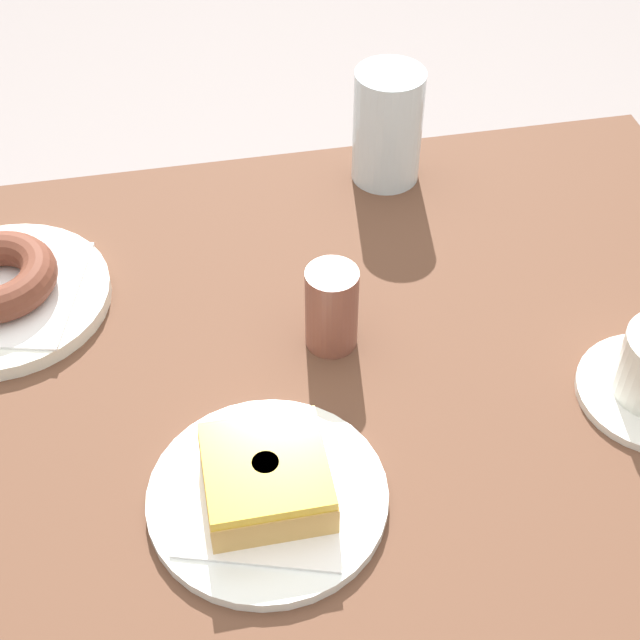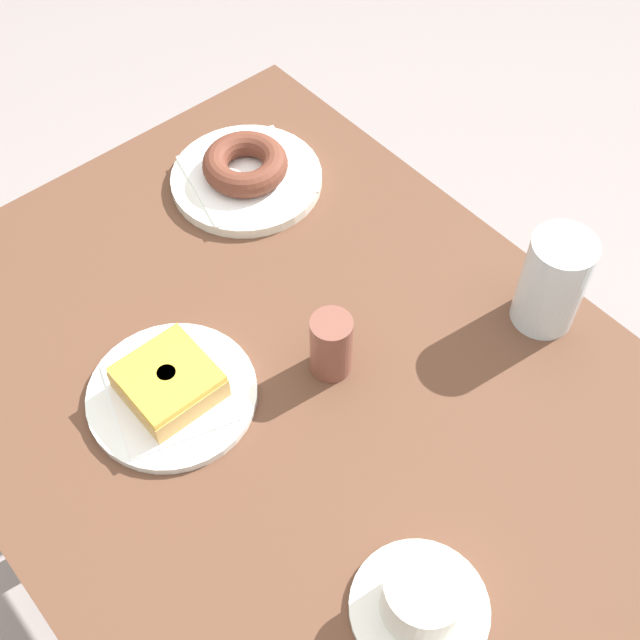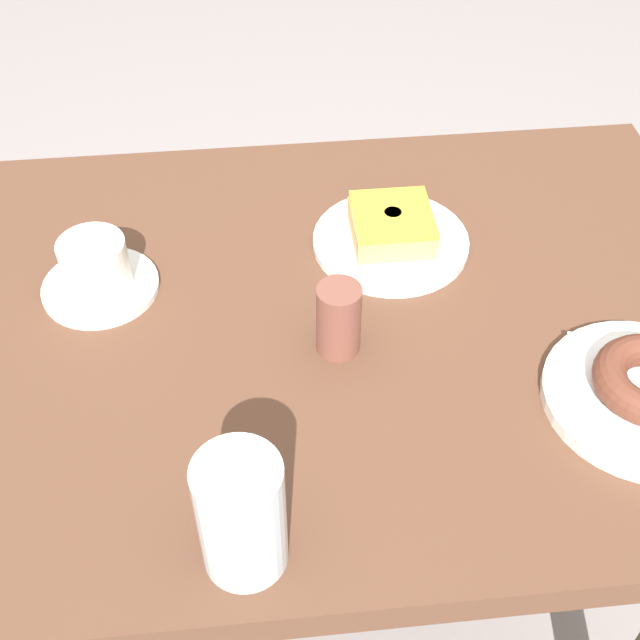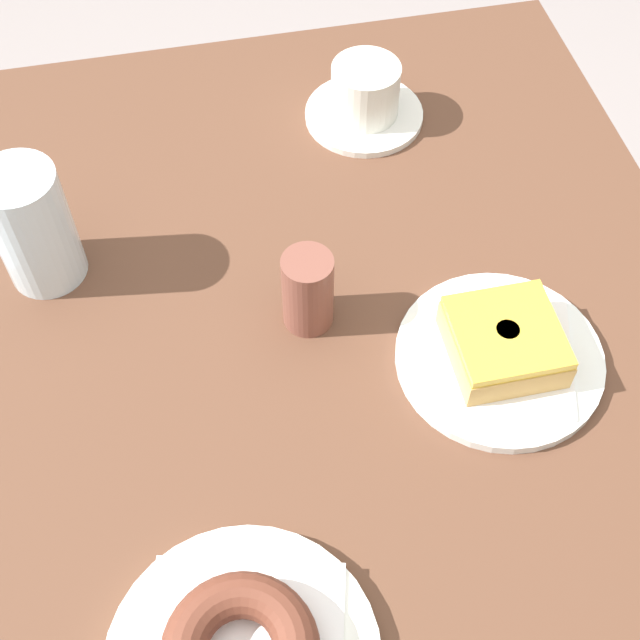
{
  "view_description": "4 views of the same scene",
  "coord_description": "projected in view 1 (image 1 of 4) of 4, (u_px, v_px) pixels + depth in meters",
  "views": [
    {
      "loc": [
        0.1,
        0.53,
        1.38
      ],
      "look_at": [
        -0.01,
        -0.03,
        0.8
      ],
      "focal_mm": 51.58,
      "sensor_mm": 36.0,
      "label": 1
    },
    {
      "loc": [
        -0.41,
        0.3,
        1.56
      ],
      "look_at": [
        0.01,
        -0.06,
        0.8
      ],
      "focal_mm": 46.25,
      "sensor_mm": 36.0,
      "label": 2
    },
    {
      "loc": [
        -0.11,
        -0.67,
        1.44
      ],
      "look_at": [
        -0.04,
        -0.04,
        0.79
      ],
      "focal_mm": 47.37,
      "sensor_mm": 36.0,
      "label": 3
    },
    {
      "loc": [
        0.45,
        -0.13,
        1.43
      ],
      "look_at": [
        0.01,
        -0.04,
        0.8
      ],
      "focal_mm": 48.06,
      "sensor_mm": 36.0,
      "label": 4
    }
  ],
  "objects": [
    {
      "name": "plate_chocolate_ring",
      "position": [
        3.0,
        297.0,
        0.89
      ],
      "size": [
        0.21,
        0.21,
        0.01
      ],
      "primitive_type": "cylinder",
      "color": "white",
      "rests_on": "table"
    },
    {
      "name": "table",
      "position": [
        318.0,
        467.0,
        0.92
      ],
      "size": [
        0.92,
        0.7,
        0.76
      ],
      "color": "brown",
      "rests_on": "ground_plane"
    },
    {
      "name": "sugar_jar",
      "position": [
        332.0,
        308.0,
        0.83
      ],
      "size": [
        0.05,
        0.05,
        0.09
      ],
      "primitive_type": "cylinder",
      "color": "brown",
      "rests_on": "table"
    },
    {
      "name": "water_glass",
      "position": [
        388.0,
        126.0,
        0.99
      ],
      "size": [
        0.08,
        0.08,
        0.13
      ],
      "primitive_type": "cylinder",
      "color": "silver",
      "rests_on": "table"
    },
    {
      "name": "napkin_glazed_square",
      "position": [
        267.0,
        492.0,
        0.73
      ],
      "size": [
        0.16,
        0.16,
        0.0
      ],
      "primitive_type": "cube",
      "rotation": [
        0.0,
        0.0,
        -0.3
      ],
      "color": "white",
      "rests_on": "plate_glazed_square"
    },
    {
      "name": "napkin_chocolate_ring",
      "position": [
        0.0,
        291.0,
        0.88
      ],
      "size": [
        0.18,
        0.18,
        0.0
      ],
      "primitive_type": "cube",
      "rotation": [
        0.0,
        0.0,
        -0.25
      ],
      "color": "white",
      "rests_on": "plate_chocolate_ring"
    },
    {
      "name": "plate_glazed_square",
      "position": [
        268.0,
        497.0,
        0.73
      ],
      "size": [
        0.19,
        0.19,
        0.01
      ],
      "primitive_type": "cylinder",
      "color": "white",
      "rests_on": "table"
    },
    {
      "name": "donut_glazed_square",
      "position": [
        266.0,
        477.0,
        0.71
      ],
      "size": [
        0.1,
        0.1,
        0.04
      ],
      "color": "tan",
      "rests_on": "napkin_glazed_square"
    }
  ]
}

